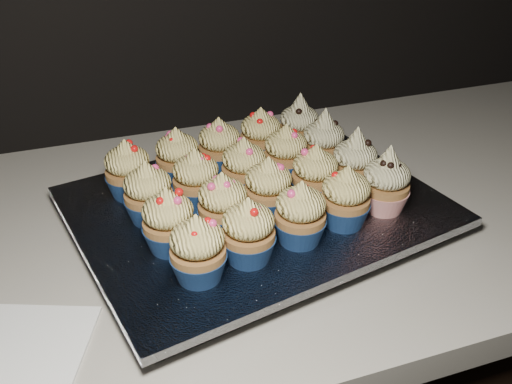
# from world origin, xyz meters

# --- Properties ---
(worktop) EXTENTS (2.44, 0.64, 0.04)m
(worktop) POSITION_xyz_m (0.00, 1.70, 0.88)
(worktop) COLOR beige
(worktop) RESTS_ON cabinet
(napkin) EXTENTS (0.20, 0.20, 0.00)m
(napkin) POSITION_xyz_m (-0.41, 1.52, 0.90)
(napkin) COLOR white
(napkin) RESTS_ON worktop
(baking_tray) EXTENTS (0.49, 0.41, 0.02)m
(baking_tray) POSITION_xyz_m (-0.09, 1.67, 0.91)
(baking_tray) COLOR black
(baking_tray) RESTS_ON worktop
(foil_lining) EXTENTS (0.53, 0.45, 0.01)m
(foil_lining) POSITION_xyz_m (-0.09, 1.67, 0.93)
(foil_lining) COLOR silver
(foil_lining) RESTS_ON baking_tray
(cupcake_0) EXTENTS (0.06, 0.06, 0.08)m
(cupcake_0) POSITION_xyz_m (-0.20, 1.54, 0.97)
(cupcake_0) COLOR navy
(cupcake_0) RESTS_ON foil_lining
(cupcake_1) EXTENTS (0.06, 0.06, 0.08)m
(cupcake_1) POSITION_xyz_m (-0.14, 1.55, 0.97)
(cupcake_1) COLOR navy
(cupcake_1) RESTS_ON foil_lining
(cupcake_2) EXTENTS (0.06, 0.06, 0.08)m
(cupcake_2) POSITION_xyz_m (-0.07, 1.57, 0.97)
(cupcake_2) COLOR navy
(cupcake_2) RESTS_ON foil_lining
(cupcake_3) EXTENTS (0.06, 0.06, 0.08)m
(cupcake_3) POSITION_xyz_m (-0.00, 1.58, 0.97)
(cupcake_3) COLOR navy
(cupcake_3) RESTS_ON foil_lining
(cupcake_4) EXTENTS (0.06, 0.06, 0.10)m
(cupcake_4) POSITION_xyz_m (0.06, 1.60, 0.97)
(cupcake_4) COLOR #B11C18
(cupcake_4) RESTS_ON foil_lining
(cupcake_5) EXTENTS (0.06, 0.06, 0.08)m
(cupcake_5) POSITION_xyz_m (-0.22, 1.60, 0.97)
(cupcake_5) COLOR navy
(cupcake_5) RESTS_ON foil_lining
(cupcake_6) EXTENTS (0.06, 0.06, 0.08)m
(cupcake_6) POSITION_xyz_m (-0.15, 1.62, 0.97)
(cupcake_6) COLOR navy
(cupcake_6) RESTS_ON foil_lining
(cupcake_7) EXTENTS (0.06, 0.06, 0.08)m
(cupcake_7) POSITION_xyz_m (-0.08, 1.63, 0.97)
(cupcake_7) COLOR navy
(cupcake_7) RESTS_ON foil_lining
(cupcake_8) EXTENTS (0.06, 0.06, 0.08)m
(cupcake_8) POSITION_xyz_m (-0.01, 1.65, 0.97)
(cupcake_8) COLOR navy
(cupcake_8) RESTS_ON foil_lining
(cupcake_9) EXTENTS (0.06, 0.06, 0.10)m
(cupcake_9) POSITION_xyz_m (0.05, 1.66, 0.97)
(cupcake_9) COLOR #B11C18
(cupcake_9) RESTS_ON foil_lining
(cupcake_10) EXTENTS (0.06, 0.06, 0.08)m
(cupcake_10) POSITION_xyz_m (-0.23, 1.67, 0.97)
(cupcake_10) COLOR navy
(cupcake_10) RESTS_ON foil_lining
(cupcake_11) EXTENTS (0.06, 0.06, 0.08)m
(cupcake_11) POSITION_xyz_m (-0.16, 1.69, 0.97)
(cupcake_11) COLOR navy
(cupcake_11) RESTS_ON foil_lining
(cupcake_12) EXTENTS (0.06, 0.06, 0.08)m
(cupcake_12) POSITION_xyz_m (-0.09, 1.70, 0.97)
(cupcake_12) COLOR navy
(cupcake_12) RESTS_ON foil_lining
(cupcake_13) EXTENTS (0.06, 0.06, 0.08)m
(cupcake_13) POSITION_xyz_m (-0.03, 1.72, 0.97)
(cupcake_13) COLOR navy
(cupcake_13) RESTS_ON foil_lining
(cupcake_14) EXTENTS (0.06, 0.06, 0.10)m
(cupcake_14) POSITION_xyz_m (0.04, 1.73, 0.97)
(cupcake_14) COLOR #B11C18
(cupcake_14) RESTS_ON foil_lining
(cupcake_15) EXTENTS (0.06, 0.06, 0.08)m
(cupcake_15) POSITION_xyz_m (-0.24, 1.74, 0.97)
(cupcake_15) COLOR navy
(cupcake_15) RESTS_ON foil_lining
(cupcake_16) EXTENTS (0.06, 0.06, 0.08)m
(cupcake_16) POSITION_xyz_m (-0.17, 1.76, 0.97)
(cupcake_16) COLOR navy
(cupcake_16) RESTS_ON foil_lining
(cupcake_17) EXTENTS (0.06, 0.06, 0.08)m
(cupcake_17) POSITION_xyz_m (-0.11, 1.77, 0.97)
(cupcake_17) COLOR navy
(cupcake_17) RESTS_ON foil_lining
(cupcake_18) EXTENTS (0.06, 0.06, 0.08)m
(cupcake_18) POSITION_xyz_m (-0.04, 1.78, 0.97)
(cupcake_18) COLOR navy
(cupcake_18) RESTS_ON foil_lining
(cupcake_19) EXTENTS (0.06, 0.06, 0.10)m
(cupcake_19) POSITION_xyz_m (0.03, 1.79, 0.97)
(cupcake_19) COLOR #B11C18
(cupcake_19) RESTS_ON foil_lining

